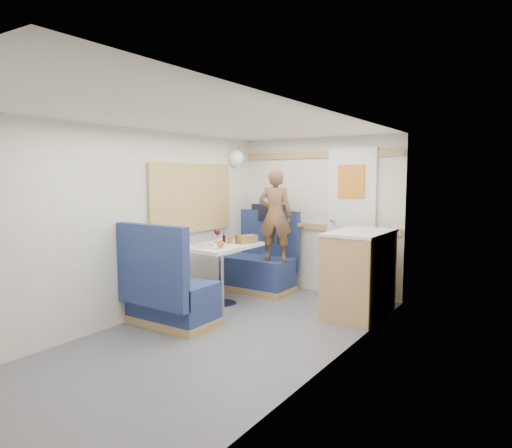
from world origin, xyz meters
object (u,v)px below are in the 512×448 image
Objects in this scene: wine_glass at (217,233)px; tumbler_left at (186,242)px; bench_far at (261,268)px; cheese_block at (213,244)px; tray at (219,246)px; bench_near at (169,297)px; bread_loaf at (247,239)px; dome_light at (236,158)px; person at (275,215)px; dinette_table at (221,258)px; salt_grinder at (221,241)px; orange_fruit at (221,244)px; tumbler_mid at (226,237)px; duffel_bag at (270,213)px; tumbler_right at (237,239)px; beer_glass at (230,241)px; pepper_grinder at (224,239)px; galley_counter at (359,273)px.

wine_glass is 1.42× the size of tumbler_left.
bench_far is 10.98× the size of cheese_block.
wine_glass is (-0.20, 0.22, 0.11)m from tray.
bench_near is 1.23m from bread_loaf.
dome_light is 0.17× the size of person.
dinette_table is 0.80× the size of person.
person is 13.66× the size of salt_grinder.
tumbler_left is at bearing -100.29° from wine_glass.
person is at bearing 64.44° from tumbler_left.
orange_fruit is (-0.10, -0.98, -0.25)m from person.
cheese_block reaches higher than dinette_table.
bench_far reaches higher than tumbler_mid.
wine_glass is (-0.13, 0.10, 0.28)m from dinette_table.
dome_light is at bearing -132.14° from duffel_bag.
tumbler_right is at bearing -5.23° from tumbler_mid.
beer_glass is at bearing 83.60° from bench_near.
tumbler_left is at bearing -128.57° from beer_glass.
tumbler_left is at bearing -114.42° from salt_grinder.
pepper_grinder is (-0.03, -0.76, 0.47)m from bench_far.
beer_glass is at bearing -159.38° from galley_counter.
cheese_block is (-0.02, -0.10, 0.03)m from tray.
bench_near reaches higher than orange_fruit.
pepper_grinder is (-0.03, 0.97, 0.47)m from bench_near.
beer_glass is at bearing 52.57° from person.
tumbler_right is (0.10, 1.05, 0.47)m from bench_near.
pepper_grinder reaches higher than salt_grinder.
duffel_bag reaches higher than tumbler_mid.
dinette_table is at bearing -71.40° from pepper_grinder.
pepper_grinder is (0.36, -0.75, -0.98)m from dome_light.
tumbler_mid is at bearing 65.34° from wine_glass.
tumbler_left reaches higher than bread_loaf.
duffel_bag is 4.01× the size of tumbler_mid.
bench_near is 3.00× the size of tray.
dome_light reaches higher than wine_glass.
bench_near is 8.87× the size of tumbler_mid.
tray is at bearing -85.66° from bench_far.
wine_glass is at bearing -99.48° from bench_far.
bread_loaf is (-1.28, -0.29, 0.30)m from galley_counter.
salt_grinder is (-0.09, 0.26, 0.01)m from cheese_block.
tray is at bearing -47.20° from wine_glass.
bread_loaf reaches higher than salt_grinder.
tumbler_mid is 0.28m from bread_loaf.
dinette_table is 2.63× the size of tray.
galley_counter is (1.47, -0.31, 0.17)m from bench_far.
duffel_bag is at bearing 93.51° from cheese_block.
bench_far is 1.33m from tumbler_left.
tray is (0.07, -0.99, 0.43)m from bench_far.
bench_near reaches higher than tumbler_left.
orange_fruit is at bearing 71.81° from bench_near.
tray is (0.10, -1.24, -0.28)m from duffel_bag.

